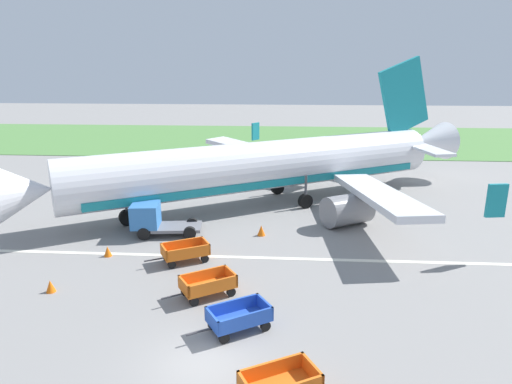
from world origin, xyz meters
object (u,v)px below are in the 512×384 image
(baggage_cart_fourth_in_row, at_px, (208,284))
(baggage_cart_far_end, at_px, (185,252))
(traffic_cone_near_plane, at_px, (108,251))
(service_truck_beside_carts, at_px, (153,219))
(baggage_cart_third_in_row, at_px, (239,317))
(airplane, at_px, (275,165))
(traffic_cone_by_carts, at_px, (261,230))
(traffic_cone_mid_apron, at_px, (50,286))

(baggage_cart_fourth_in_row, height_order, baggage_cart_far_end, same)
(baggage_cart_fourth_in_row, distance_m, baggage_cart_far_end, 4.27)
(baggage_cart_fourth_in_row, relative_size, traffic_cone_near_plane, 5.65)
(baggage_cart_fourth_in_row, bearing_deg, traffic_cone_near_plane, 146.93)
(service_truck_beside_carts, bearing_deg, baggage_cart_third_in_row, -58.10)
(baggage_cart_fourth_in_row, xyz_separation_m, baggage_cart_far_end, (-1.92, 3.82, 0.00))
(airplane, xyz_separation_m, baggage_cart_far_end, (-4.69, -11.51, -2.45))
(baggage_cart_far_end, bearing_deg, traffic_cone_by_carts, 47.15)
(baggage_cart_fourth_in_row, distance_m, traffic_cone_near_plane, 7.82)
(traffic_cone_mid_apron, bearing_deg, baggage_cart_fourth_in_row, 0.77)
(baggage_cart_third_in_row, bearing_deg, airplane, 86.85)
(airplane, bearing_deg, baggage_cart_fourth_in_row, -100.24)
(baggage_cart_fourth_in_row, height_order, traffic_cone_by_carts, baggage_cart_fourth_in_row)
(airplane, relative_size, service_truck_beside_carts, 7.49)
(baggage_cart_third_in_row, bearing_deg, baggage_cart_far_end, 119.14)
(service_truck_beside_carts, height_order, traffic_cone_mid_apron, service_truck_beside_carts)
(airplane, xyz_separation_m, baggage_cart_fourth_in_row, (-2.77, -15.32, -2.45))
(baggage_cart_fourth_in_row, relative_size, traffic_cone_by_carts, 4.95)
(traffic_cone_near_plane, relative_size, traffic_cone_mid_apron, 0.98)
(airplane, bearing_deg, service_truck_beside_carts, -135.33)
(airplane, height_order, traffic_cone_near_plane, airplane)
(traffic_cone_near_plane, xyz_separation_m, traffic_cone_by_carts, (8.64, 3.88, 0.04))
(traffic_cone_mid_apron, bearing_deg, traffic_cone_by_carts, 40.09)
(baggage_cart_third_in_row, relative_size, traffic_cone_near_plane, 5.68)
(service_truck_beside_carts, bearing_deg, traffic_cone_by_carts, 2.75)
(airplane, bearing_deg, baggage_cart_third_in_row, -93.15)
(service_truck_beside_carts, bearing_deg, baggage_cart_fourth_in_row, -58.24)
(traffic_cone_near_plane, relative_size, traffic_cone_by_carts, 0.88)
(baggage_cart_fourth_in_row, relative_size, service_truck_beside_carts, 0.74)
(baggage_cart_fourth_in_row, bearing_deg, airplane, 79.76)
(traffic_cone_near_plane, height_order, traffic_cone_by_carts, traffic_cone_by_carts)
(baggage_cart_third_in_row, relative_size, traffic_cone_mid_apron, 5.55)
(traffic_cone_near_plane, bearing_deg, baggage_cart_fourth_in_row, -33.07)
(baggage_cart_far_end, height_order, traffic_cone_mid_apron, baggage_cart_far_end)
(baggage_cart_third_in_row, relative_size, baggage_cart_far_end, 0.98)
(baggage_cart_third_in_row, height_order, traffic_cone_by_carts, baggage_cart_third_in_row)
(service_truck_beside_carts, relative_size, traffic_cone_by_carts, 6.66)
(baggage_cart_far_end, xyz_separation_m, traffic_cone_near_plane, (-4.63, 0.45, -0.30))
(baggage_cart_third_in_row, xyz_separation_m, service_truck_beside_carts, (-6.60, 10.61, 0.50))
(baggage_cart_third_in_row, bearing_deg, baggage_cart_fourth_in_row, 122.28)
(traffic_cone_by_carts, bearing_deg, traffic_cone_near_plane, -155.83)
(traffic_cone_mid_apron, height_order, traffic_cone_by_carts, traffic_cone_by_carts)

